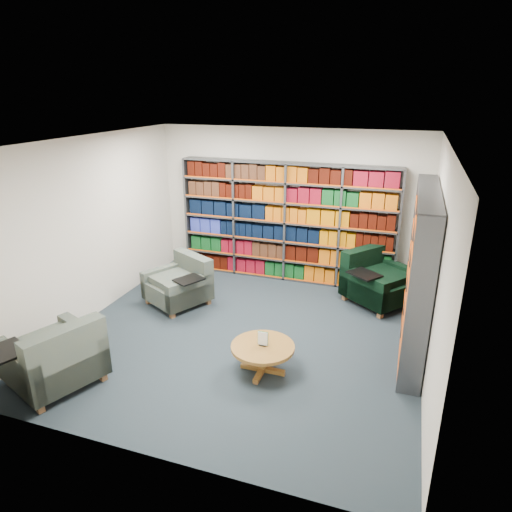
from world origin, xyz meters
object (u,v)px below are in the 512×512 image
(chair_teal_left, at_px, (182,285))
(coffee_table, at_px, (263,351))
(chair_green_right, at_px, (376,281))
(chair_teal_front, at_px, (57,360))

(chair_teal_left, bearing_deg, coffee_table, -37.93)
(chair_green_right, bearing_deg, chair_teal_left, -160.15)
(chair_teal_left, height_order, chair_teal_front, chair_teal_front)
(chair_teal_front, relative_size, coffee_table, 1.60)
(chair_teal_left, xyz_separation_m, chair_teal_front, (-0.34, -2.58, 0.03))
(chair_teal_front, xyz_separation_m, coffee_table, (2.27, 1.07, -0.05))
(coffee_table, bearing_deg, chair_teal_front, -154.65)
(chair_teal_front, height_order, coffee_table, chair_teal_front)
(chair_teal_left, relative_size, chair_green_right, 0.87)
(chair_teal_left, relative_size, coffee_table, 1.47)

